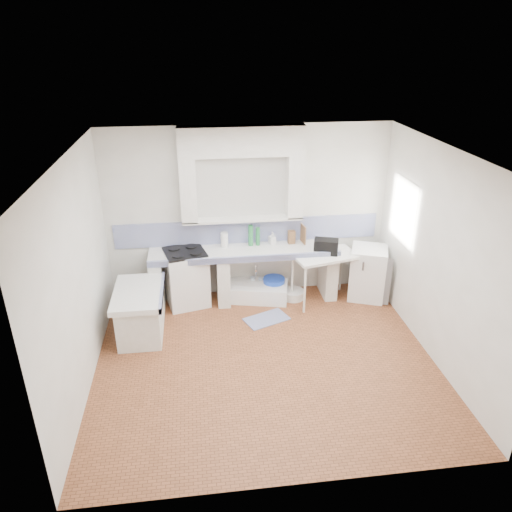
{
  "coord_description": "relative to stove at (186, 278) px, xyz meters",
  "views": [
    {
      "loc": [
        -0.81,
        -5.3,
        4.03
      ],
      "look_at": [
        0.0,
        1.0,
        1.1
      ],
      "focal_mm": 34.08,
      "sensor_mm": 36.0,
      "label": 1
    }
  ],
  "objects": [
    {
      "name": "counter_pier_right",
      "position": [
        2.34,
        -0.0,
        -0.04
      ],
      "size": [
        0.2,
        0.55,
        0.82
      ],
      "primitive_type": "cube",
      "color": "white",
      "rests_on": "ground"
    },
    {
      "name": "side_table",
      "position": [
        2.21,
        -0.22,
        -0.03
      ],
      "size": [
        1.11,
        0.77,
        0.04
      ],
      "primitive_type": "cube",
      "rotation": [
        0.0,
        0.0,
        0.23
      ],
      "color": "white",
      "rests_on": "ground"
    },
    {
      "name": "counter_slab",
      "position": [
        0.94,
        -0.0,
        0.41
      ],
      "size": [
        3.0,
        0.6,
        0.08
      ],
      "primitive_type": "cube",
      "color": "white",
      "rests_on": "ground"
    },
    {
      "name": "counter_pier_mid",
      "position": [
        0.59,
        -0.0,
        -0.04
      ],
      "size": [
        0.2,
        0.55,
        0.82
      ],
      "primitive_type": "cube",
      "color": "white",
      "rests_on": "ground"
    },
    {
      "name": "peninsula_lip",
      "position": [
        -0.33,
        -0.8,
        0.21
      ],
      "size": [
        0.04,
        1.1,
        0.1
      ],
      "primitive_type": "cube",
      "color": "navy",
      "rests_on": "ground"
    },
    {
      "name": "wall_back",
      "position": [
        1.04,
        0.3,
        0.95
      ],
      "size": [
        4.5,
        0.0,
        4.5
      ],
      "primitive_type": "plane",
      "rotation": [
        1.57,
        0.0,
        0.0
      ],
      "color": "white",
      "rests_on": "ground"
    },
    {
      "name": "water_bottle_a",
      "position": [
        1.09,
        0.15,
        -0.29
      ],
      "size": [
        0.11,
        0.11,
        0.32
      ],
      "primitive_type": "cylinder",
      "rotation": [
        0.0,
        0.0,
        0.37
      ],
      "color": "silver",
      "rests_on": "ground"
    },
    {
      "name": "bucket_blue",
      "position": [
        1.43,
        0.03,
        -0.28
      ],
      "size": [
        0.41,
        0.41,
        0.34
      ],
      "primitive_type": "cylinder",
      "rotation": [
        0.0,
        0.0,
        -0.16
      ],
      "color": "blue",
      "rests_on": "ground"
    },
    {
      "name": "window_frame",
      "position": [
        3.46,
        -0.5,
        1.15
      ],
      "size": [
        0.35,
        0.86,
        1.06
      ],
      "primitive_type": "cube",
      "color": "#382111",
      "rests_on": "ground"
    },
    {
      "name": "lace_valance",
      "position": [
        3.32,
        -0.5,
        1.53
      ],
      "size": [
        0.01,
        0.84,
        0.24
      ],
      "primitive_type": "cube",
      "color": "white",
      "rests_on": "ground"
    },
    {
      "name": "stove",
      "position": [
        0.0,
        0.0,
        0.0
      ],
      "size": [
        0.76,
        0.74,
        0.89
      ],
      "primitive_type": "cube",
      "rotation": [
        0.0,
        0.0,
        0.24
      ],
      "color": "white",
      "rests_on": "ground"
    },
    {
      "name": "knife_block",
      "position": [
        1.73,
        0.15,
        0.56
      ],
      "size": [
        0.12,
        0.1,
        0.22
      ],
      "primitive_type": "cube",
      "rotation": [
        0.0,
        0.0,
        0.13
      ],
      "color": "olive",
      "rests_on": "counter_slab"
    },
    {
      "name": "wall_left",
      "position": [
        -1.21,
        -1.7,
        0.95
      ],
      "size": [
        0.0,
        4.5,
        4.5
      ],
      "primitive_type": "plane",
      "rotation": [
        1.57,
        0.0,
        1.57
      ],
      "color": "white",
      "rests_on": "ground"
    },
    {
      "name": "soap_bottle",
      "position": [
        1.41,
        0.15,
        0.56
      ],
      "size": [
        0.12,
        0.12,
        0.21
      ],
      "primitive_type": "imported",
      "rotation": [
        0.0,
        0.0,
        0.26
      ],
      "color": "white",
      "rests_on": "counter_slab"
    },
    {
      "name": "green_bottle_a",
      "position": [
        1.06,
        0.15,
        0.63
      ],
      "size": [
        0.09,
        0.09,
        0.35
      ],
      "primitive_type": "cylinder",
      "rotation": [
        0.0,
        0.0,
        -0.18
      ],
      "color": "#257E3D",
      "rests_on": "counter_slab"
    },
    {
      "name": "paper_towel",
      "position": [
        0.63,
        0.15,
        0.57
      ],
      "size": [
        0.13,
        0.13,
        0.24
      ],
      "primitive_type": "cylinder",
      "rotation": [
        0.0,
        0.0,
        -0.11
      ],
      "color": "white",
      "rests_on": "counter_slab"
    },
    {
      "name": "green_bottle_b",
      "position": [
        1.18,
        0.15,
        0.6
      ],
      "size": [
        0.09,
        0.09,
        0.3
      ],
      "primitive_type": "cylinder",
      "rotation": [
        0.0,
        0.0,
        -0.43
      ],
      "color": "#257E3D",
      "rests_on": "counter_slab"
    },
    {
      "name": "cutting_board",
      "position": [
        1.92,
        0.15,
        0.61
      ],
      "size": [
        0.05,
        0.22,
        0.3
      ],
      "primitive_type": "cube",
      "rotation": [
        0.0,
        0.0,
        0.13
      ],
      "color": "olive",
      "rests_on": "counter_slab"
    },
    {
      "name": "wall_front",
      "position": [
        1.04,
        -3.7,
        0.95
      ],
      "size": [
        4.5,
        0.0,
        4.5
      ],
      "primitive_type": "plane",
      "rotation": [
        -1.57,
        0.0,
        0.0
      ],
      "color": "white",
      "rests_on": "ground"
    },
    {
      "name": "sink",
      "position": [
        1.15,
        -0.0,
        -0.33
      ],
      "size": [
        1.08,
        0.74,
        0.24
      ],
      "primitive_type": "cube",
      "rotation": [
        0.0,
        0.0,
        -0.22
      ],
      "color": "white",
      "rests_on": "ground"
    },
    {
      "name": "water_bottle_b",
      "position": [
        1.22,
        0.14,
        -0.29
      ],
      "size": [
        0.09,
        0.09,
        0.3
      ],
      "primitive_type": "cylinder",
      "rotation": [
        0.0,
        0.0,
        -0.07
      ],
      "color": "silver",
      "rests_on": "ground"
    },
    {
      "name": "basin_white",
      "position": [
        1.74,
        -0.08,
        -0.38
      ],
      "size": [
        0.47,
        0.47,
        0.14
      ],
      "primitive_type": "cylinder",
      "rotation": [
        0.0,
        0.0,
        -0.36
      ],
      "color": "white",
      "rests_on": "ground"
    },
    {
      "name": "fridge",
      "position": [
        2.96,
        -0.17,
        -0.01
      ],
      "size": [
        0.73,
        0.73,
        0.87
      ],
      "primitive_type": "cube",
      "rotation": [
        0.0,
        0.0,
        -0.37
      ],
      "color": "white",
      "rests_on": "ground"
    },
    {
      "name": "floor",
      "position": [
        1.04,
        -1.7,
        -0.45
      ],
      "size": [
        4.5,
        4.5,
        0.0
      ],
      "primitive_type": "plane",
      "color": "brown",
      "rests_on": "ground"
    },
    {
      "name": "alcove_mass",
      "position": [
        0.94,
        0.17,
        2.13
      ],
      "size": [
        1.9,
        0.25,
        0.45
      ],
      "primitive_type": "cube",
      "color": "white",
      "rests_on": "ground"
    },
    {
      "name": "bucket_red",
      "position": [
        0.85,
        -0.06,
        -0.32
      ],
      "size": [
        0.34,
        0.34,
        0.25
      ],
      "primitive_type": "cylinder",
      "rotation": [
        0.0,
        0.0,
        0.32
      ],
      "color": "#CA5A35",
      "rests_on": "ground"
    },
    {
      "name": "counter_pier_left",
      "position": [
        -0.46,
        -0.0,
        -0.04
      ],
      "size": [
        0.2,
        0.55,
        0.82
      ],
      "primitive_type": "cube",
      "color": "white",
      "rests_on": "ground"
    },
    {
      "name": "peninsula_base",
      "position": [
        -0.66,
        -0.8,
        -0.14
      ],
      "size": [
        0.6,
        1.0,
        0.62
      ],
      "primitive_type": "cube",
      "color": "white",
      "rests_on": "ground"
    },
    {
      "name": "peninsula_top",
      "position": [
        -0.66,
        -0.8,
        0.21
      ],
      "size": [
        0.7,
        1.1,
        0.08
      ],
      "primitive_type": "cube",
      "color": "white",
      "rests_on": "ground"
    },
    {
      "name": "wall_right",
      "position": [
        3.29,
        -1.7,
        0.95
      ],
      "size": [
        0.0,
        4.5,
        4.5
      ],
      "primitive_type": "plane",
      "rotation": [
        1.57,
        0.0,
        -1.57
      ],
      "color": "white",
      "rests_on": "ground"
    },
    {
      "name": "bucket_orange",
      "position": [
        1.09,
        -0.11,
        -0.33
      ],
      "size": [
        0.29,
        0.29,
        0.23
      ],
      "primitive_type": "cylinder",
      "rotation": [
        0.0,
        0.0,
        0.17
      ],
      "color": "#E06408",
      "rests_on": "ground"
    },
    {
      "name": "backsplash",
      "position": [
        1.04,
        0.28,
        0.65
      ],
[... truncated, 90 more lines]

